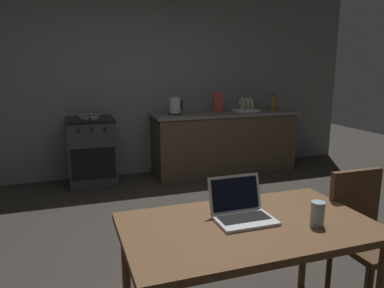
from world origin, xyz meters
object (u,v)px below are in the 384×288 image
drinking_glass (317,214)px  laptop (242,211)px  dish_rack (246,108)px  stove_oven (92,151)px  electric_kettle (175,106)px  bottle (273,103)px  cereal_box (218,103)px  frying_pan (89,117)px  dining_table (248,235)px  chair (364,232)px

drinking_glass → laptop: bearing=148.8°
drinking_glass → dish_rack: size_ratio=0.39×
stove_oven → electric_kettle: bearing=0.1°
stove_oven → dish_rack: bearing=0.1°
electric_kettle → bottle: size_ratio=0.97×
electric_kettle → cereal_box: bearing=1.8°
stove_oven → bottle: bearing=-1.0°
electric_kettle → dish_rack: bearing=0.0°
frying_pan → cereal_box: cereal_box is taller
stove_oven → cereal_box: cereal_box is taller
frying_pan → cereal_box: bearing=1.5°
dining_table → drinking_glass: bearing=-22.3°
bottle → drinking_glass: (-1.74, -3.35, -0.22)m
stove_oven → electric_kettle: 1.29m
stove_oven → chair: size_ratio=0.99×
laptop → frying_pan: bearing=94.1°
bottle → frying_pan: bottle is taller
dining_table → laptop: size_ratio=4.28×
stove_oven → cereal_box: 1.91m
chair → cereal_box: cereal_box is taller
drinking_glass → cereal_box: (0.86, 3.42, 0.25)m
laptop → frying_pan: size_ratio=0.72×
chair → electric_kettle: electric_kettle is taller
dining_table → dish_rack: size_ratio=4.03×
frying_pan → cereal_box: (1.82, 0.05, 0.12)m
dining_table → drinking_glass: (0.34, -0.14, 0.14)m
stove_oven → chair: chair is taller
dish_rack → laptop: bearing=-117.4°
dining_table → chair: chair is taller
cereal_box → frying_pan: bearing=-178.5°
frying_pan → chair: bearing=-65.3°
drinking_glass → cereal_box: bearing=75.9°
cereal_box → dish_rack: 0.46m
dish_rack → electric_kettle: bearing=180.0°
stove_oven → drinking_glass: 3.54m
electric_kettle → dish_rack: size_ratio=0.72×
dining_table → electric_kettle: (0.55, 3.26, 0.36)m
bottle → dish_rack: bottle is taller
cereal_box → dish_rack: bearing=-2.5°
electric_kettle → frying_pan: 1.17m
dining_table → bottle: size_ratio=5.45×
bottle → cereal_box: (-0.88, 0.07, 0.03)m
dining_table → bottle: (2.08, 3.21, 0.36)m
chair → drinking_glass: (-0.51, -0.17, 0.26)m
chair → drinking_glass: 0.60m
dining_table → cereal_box: cereal_box is taller
laptop → cereal_box: bearing=62.5°
chair → electric_kettle: (-0.30, 3.23, 0.48)m
bottle → stove_oven: bearing=179.0°
laptop → cereal_box: size_ratio=1.12×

